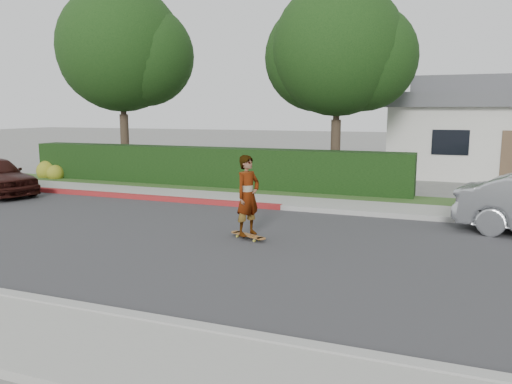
% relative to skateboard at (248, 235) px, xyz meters
% --- Properties ---
extents(ground, '(120.00, 120.00, 0.00)m').
position_rel_skateboard_xyz_m(ground, '(-1.35, -0.63, -0.09)').
color(ground, slate).
rests_on(ground, ground).
extents(road, '(60.00, 8.00, 0.01)m').
position_rel_skateboard_xyz_m(road, '(-1.35, -0.63, -0.08)').
color(road, '#2D2D30').
rests_on(road, ground).
extents(curb_near, '(60.00, 0.20, 0.15)m').
position_rel_skateboard_xyz_m(curb_near, '(-1.35, -4.73, -0.01)').
color(curb_near, '#9E9E99').
rests_on(curb_near, ground).
extents(curb_far, '(60.00, 0.20, 0.15)m').
position_rel_skateboard_xyz_m(curb_far, '(-1.35, 3.47, -0.01)').
color(curb_far, '#9E9E99').
rests_on(curb_far, ground).
extents(curb_red_section, '(12.00, 0.21, 0.15)m').
position_rel_skateboard_xyz_m(curb_red_section, '(-6.35, 3.47, -0.01)').
color(curb_red_section, maroon).
rests_on(curb_red_section, ground).
extents(sidewalk_far, '(60.00, 1.60, 0.12)m').
position_rel_skateboard_xyz_m(sidewalk_far, '(-1.35, 4.37, -0.03)').
color(sidewalk_far, gray).
rests_on(sidewalk_far, ground).
extents(planting_strip, '(60.00, 1.60, 0.10)m').
position_rel_skateboard_xyz_m(planting_strip, '(-1.35, 5.97, -0.04)').
color(planting_strip, '#2D4C1E').
rests_on(planting_strip, ground).
extents(hedge, '(15.00, 1.00, 1.50)m').
position_rel_skateboard_xyz_m(hedge, '(-4.35, 6.57, 0.66)').
color(hedge, black).
rests_on(hedge, ground).
extents(flowering_shrub, '(1.40, 1.00, 0.90)m').
position_rel_skateboard_xyz_m(flowering_shrub, '(-11.36, 6.11, 0.24)').
color(flowering_shrub, '#2D4C19').
rests_on(flowering_shrub, ground).
extents(tree_left, '(5.99, 5.21, 8.00)m').
position_rel_skateboard_xyz_m(tree_left, '(-8.86, 8.06, 5.17)').
color(tree_left, '#33261C').
rests_on(tree_left, ground).
extents(tree_center, '(5.66, 4.84, 7.44)m').
position_rel_skateboard_xyz_m(tree_center, '(0.14, 8.56, 4.81)').
color(tree_center, '#33261C').
rests_on(tree_center, ground).
extents(house, '(10.60, 8.60, 4.30)m').
position_rel_skateboard_xyz_m(house, '(6.65, 15.37, 2.01)').
color(house, beige).
rests_on(house, ground).
extents(skateboard, '(1.02, 0.60, 0.10)m').
position_rel_skateboard_xyz_m(skateboard, '(0.00, 0.00, 0.00)').
color(skateboard, gold).
rests_on(skateboard, ground).
extents(skateboarder, '(0.64, 0.76, 1.79)m').
position_rel_skateboard_xyz_m(skateboarder, '(0.00, 0.00, 0.91)').
color(skateboarder, white).
rests_on(skateboarder, skateboard).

